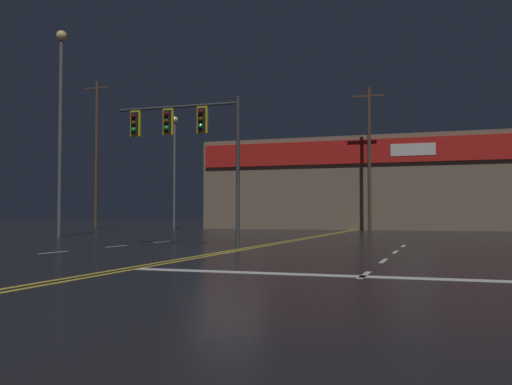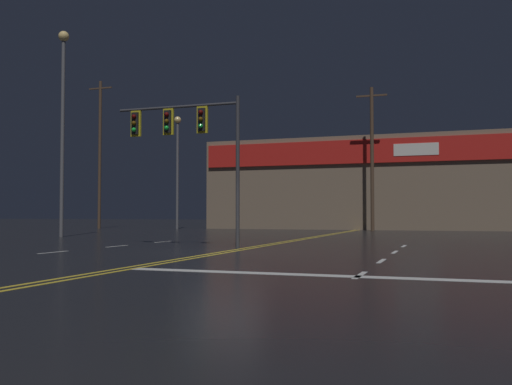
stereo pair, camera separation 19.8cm
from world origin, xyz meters
name	(u,v)px [view 1 (the left image)]	position (x,y,z in m)	size (l,w,h in m)	color
ground_plane	(225,252)	(0.00, 0.00, 0.00)	(200.00, 200.00, 0.00)	black
road_markings	(243,255)	(1.01, -1.13, 0.00)	(15.12, 60.00, 0.01)	gold
traffic_signal_median	(184,131)	(-2.54, 2.25, 4.28)	(4.94, 0.36, 5.45)	#38383D
streetlight_near_right	(61,107)	(-12.74, 8.40, 6.88)	(0.56, 0.56, 11.01)	#59595E
streetlight_median_approach	(174,157)	(-14.05, 24.39, 5.83)	(0.56, 0.56, 9.08)	#59595E
building_backdrop	(363,185)	(0.00, 31.56, 3.62)	(24.93, 10.23, 7.21)	#7A6651
utility_pole_row	(325,154)	(-1.75, 24.37, 5.61)	(44.72, 0.26, 12.50)	#4C3828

